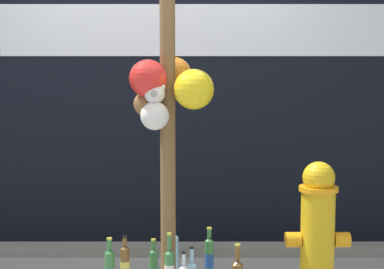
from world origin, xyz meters
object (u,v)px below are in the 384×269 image
object	(u,v)px
bottle_6	(127,267)
bottle_8	(156,263)
bottle_4	(211,259)
bottle_1	(177,254)
fire_hydrant	(320,230)
memorial_post	(170,66)

from	to	relation	value
bottle_6	bottle_8	bearing A→B (deg)	42.79
bottle_4	bottle_1	bearing A→B (deg)	156.59
bottle_4	bottle_6	world-z (taller)	bottle_4
fire_hydrant	bottle_6	distance (m)	1.27
bottle_4	bottle_6	distance (m)	0.57
bottle_1	bottle_6	distance (m)	0.40
fire_hydrant	bottle_6	world-z (taller)	fire_hydrant
memorial_post	bottle_6	distance (m)	1.34
fire_hydrant	bottle_4	distance (m)	0.78
fire_hydrant	bottle_8	bearing A→B (deg)	163.81
fire_hydrant	bottle_1	world-z (taller)	fire_hydrant
memorial_post	bottle_4	world-z (taller)	memorial_post
fire_hydrant	bottle_8	xyz separation A→B (m)	(-1.05, 0.30, -0.32)
bottle_8	bottle_6	bearing A→B (deg)	-137.21
bottle_1	bottle_8	xyz separation A→B (m)	(-0.14, -0.08, -0.04)
memorial_post	bottle_4	xyz separation A→B (m)	(0.27, 0.19, -1.30)
bottle_4	bottle_6	xyz separation A→B (m)	(-0.56, -0.14, -0.01)
bottle_1	bottle_4	size ratio (longest dim) A/B	1.03
bottle_1	bottle_6	size ratio (longest dim) A/B	1.09
memorial_post	fire_hydrant	bearing A→B (deg)	-5.28
bottle_1	bottle_8	distance (m)	0.17
memorial_post	bottle_4	size ratio (longest dim) A/B	6.70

